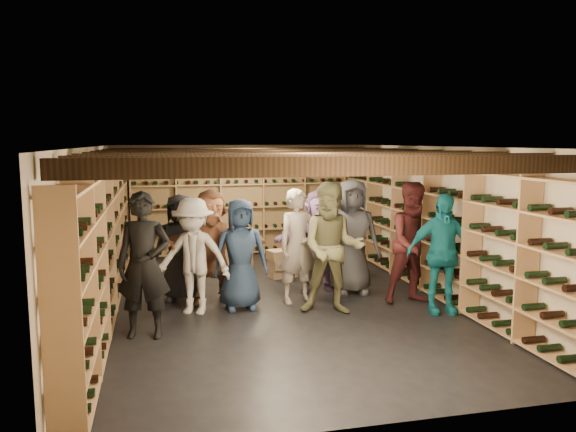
# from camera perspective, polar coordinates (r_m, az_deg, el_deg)

# --- Properties ---
(ground) EXTENTS (8.00, 8.00, 0.00)m
(ground) POSITION_cam_1_polar(r_m,az_deg,el_deg) (8.90, -1.00, -8.60)
(ground) COLOR black
(ground) RESTS_ON ground
(walls) EXTENTS (5.52, 8.02, 2.40)m
(walls) POSITION_cam_1_polar(r_m,az_deg,el_deg) (8.64, -1.02, -0.94)
(walls) COLOR beige
(walls) RESTS_ON ground
(ceiling) EXTENTS (5.50, 8.00, 0.01)m
(ceiling) POSITION_cam_1_polar(r_m,az_deg,el_deg) (8.55, -1.04, 7.04)
(ceiling) COLOR #BEB2A2
(ceiling) RESTS_ON walls
(ceiling_joists) EXTENTS (5.40, 7.12, 0.18)m
(ceiling_joists) POSITION_cam_1_polar(r_m,az_deg,el_deg) (8.55, -1.04, 6.10)
(ceiling_joists) COLOR black
(ceiling_joists) RESTS_ON ground
(wine_rack_left) EXTENTS (0.32, 7.50, 2.15)m
(wine_rack_left) POSITION_cam_1_polar(r_m,az_deg,el_deg) (8.51, -18.20, -2.31)
(wine_rack_left) COLOR #A17A4E
(wine_rack_left) RESTS_ON ground
(wine_rack_right) EXTENTS (0.32, 7.50, 2.15)m
(wine_rack_right) POSITION_cam_1_polar(r_m,az_deg,el_deg) (9.53, 14.27, -1.13)
(wine_rack_right) COLOR #A17A4E
(wine_rack_right) RESTS_ON ground
(wine_rack_back) EXTENTS (4.70, 0.30, 2.15)m
(wine_rack_back) POSITION_cam_1_polar(r_m,az_deg,el_deg) (12.40, -4.74, 1.06)
(wine_rack_back) COLOR #A17A4E
(wine_rack_back) RESTS_ON ground
(crate_stack_left) EXTENTS (0.57, 0.45, 0.68)m
(crate_stack_left) POSITION_cam_1_polar(r_m,az_deg,el_deg) (10.91, -4.87, -3.75)
(crate_stack_left) COLOR tan
(crate_stack_left) RESTS_ON ground
(crate_stack_right) EXTENTS (0.56, 0.44, 0.51)m
(crate_stack_right) POSITION_cam_1_polar(r_m,az_deg,el_deg) (10.34, -0.53, -4.84)
(crate_stack_right) COLOR tan
(crate_stack_right) RESTS_ON ground
(crate_loose) EXTENTS (0.58, 0.48, 0.17)m
(crate_loose) POSITION_cam_1_polar(r_m,az_deg,el_deg) (10.55, 6.64, -5.59)
(crate_loose) COLOR tan
(crate_loose) RESTS_ON ground
(person_0) EXTENTS (0.91, 0.69, 1.67)m
(person_0) POSITION_cam_1_polar(r_m,az_deg,el_deg) (8.93, -10.93, -3.17)
(person_0) COLOR black
(person_0) RESTS_ON ground
(person_1) EXTENTS (0.75, 0.57, 1.87)m
(person_1) POSITION_cam_1_polar(r_m,az_deg,el_deg) (7.32, -14.43, -4.86)
(person_1) COLOR black
(person_1) RESTS_ON ground
(person_2) EXTENTS (1.11, 0.98, 1.91)m
(person_2) POSITION_cam_1_polar(r_m,az_deg,el_deg) (8.10, 4.52, -3.30)
(person_2) COLOR brown
(person_2) RESTS_ON ground
(person_4) EXTENTS (1.08, 0.60, 1.75)m
(person_4) POSITION_cam_1_polar(r_m,az_deg,el_deg) (8.42, 15.35, -3.69)
(person_4) COLOR #13727E
(person_4) RESTS_ON ground
(person_5) EXTENTS (1.70, 0.74, 1.77)m
(person_5) POSITION_cam_1_polar(r_m,az_deg,el_deg) (8.67, -7.76, -3.11)
(person_5) COLOR brown
(person_5) RESTS_ON ground
(person_6) EXTENTS (0.81, 0.53, 1.65)m
(person_6) POSITION_cam_1_polar(r_m,az_deg,el_deg) (8.34, -4.86, -3.89)
(person_6) COLOR #1D2E47
(person_6) RESTS_ON ground
(person_7) EXTENTS (0.72, 0.55, 1.77)m
(person_7) POSITION_cam_1_polar(r_m,az_deg,el_deg) (8.64, 1.03, -3.08)
(person_7) COLOR gray
(person_7) RESTS_ON ground
(person_8) EXTENTS (0.92, 0.72, 1.87)m
(person_8) POSITION_cam_1_polar(r_m,az_deg,el_deg) (8.80, 12.76, -2.71)
(person_8) COLOR #431717
(person_8) RESTS_ON ground
(person_9) EXTENTS (1.25, 1.00, 1.69)m
(person_9) POSITION_cam_1_polar(r_m,az_deg,el_deg) (8.20, -9.58, -4.05)
(person_9) COLOR #B8B3A8
(person_9) RESTS_ON ground
(person_11) EXTENTS (1.58, 0.51, 1.70)m
(person_11) POSITION_cam_1_polar(r_m,az_deg,el_deg) (9.28, 3.12, -2.55)
(person_11) COLOR #845D8D
(person_11) RESTS_ON ground
(person_12) EXTENTS (0.95, 0.64, 1.88)m
(person_12) POSITION_cam_1_polar(r_m,az_deg,el_deg) (9.21, 6.52, -2.10)
(person_12) COLOR #37383C
(person_12) RESTS_ON ground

